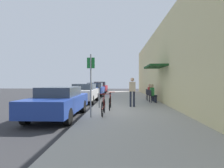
% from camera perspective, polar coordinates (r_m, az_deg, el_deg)
% --- Properties ---
extents(ground_plane, '(60.00, 60.00, 0.00)m').
position_cam_1_polar(ground_plane, '(9.84, -7.02, -8.57)').
color(ground_plane, '#2D2D30').
extents(sidewalk_slab, '(4.50, 32.00, 0.12)m').
position_cam_1_polar(sidewalk_slab, '(11.71, 5.62, -6.76)').
color(sidewalk_slab, '#9E9B93').
rests_on(sidewalk_slab, ground_plane).
extents(building_facade, '(1.40, 32.00, 5.73)m').
position_cam_1_polar(building_facade, '(12.05, 17.17, 6.79)').
color(building_facade, beige).
rests_on(building_facade, ground_plane).
extents(parked_car_0, '(1.80, 4.40, 1.36)m').
position_cam_1_polar(parked_car_0, '(8.48, -16.17, -5.24)').
color(parked_car_0, navy).
rests_on(parked_car_0, ground_plane).
extents(parked_car_1, '(1.80, 4.40, 1.42)m').
position_cam_1_polar(parked_car_1, '(14.17, -8.60, -2.67)').
color(parked_car_1, '#B7B7BC').
rests_on(parked_car_1, ground_plane).
extents(parked_car_2, '(1.80, 4.40, 1.45)m').
position_cam_1_polar(parked_car_2, '(20.39, -5.25, -1.57)').
color(parked_car_2, navy).
rests_on(parked_car_2, ground_plane).
extents(parked_car_3, '(1.80, 4.40, 1.54)m').
position_cam_1_polar(parked_car_3, '(25.62, -3.70, -0.98)').
color(parked_car_3, maroon).
rests_on(parked_car_3, ground_plane).
extents(parking_meter, '(0.12, 0.10, 1.32)m').
position_cam_1_polar(parking_meter, '(10.30, -3.99, -3.18)').
color(parking_meter, slate).
rests_on(parking_meter, sidewalk_slab).
extents(street_sign, '(0.32, 0.06, 2.60)m').
position_cam_1_polar(street_sign, '(7.59, -6.61, 1.05)').
color(street_sign, gray).
rests_on(street_sign, sidewalk_slab).
extents(bicycle_0, '(0.46, 1.71, 0.90)m').
position_cam_1_polar(bicycle_0, '(8.22, -2.70, -7.07)').
color(bicycle_0, black).
rests_on(bicycle_0, sidewalk_slab).
extents(bicycle_1, '(0.46, 1.71, 0.90)m').
position_cam_1_polar(bicycle_1, '(9.85, -0.60, -5.75)').
color(bicycle_1, black).
rests_on(bicycle_1, sidewalk_slab).
extents(cafe_chair_0, '(0.49, 0.49, 0.87)m').
position_cam_1_polar(cafe_chair_0, '(13.08, 12.36, -3.49)').
color(cafe_chair_0, black).
rests_on(cafe_chair_0, sidewalk_slab).
extents(seated_patron_0, '(0.46, 0.40, 1.29)m').
position_cam_1_polar(seated_patron_0, '(13.08, 12.61, -2.65)').
color(seated_patron_0, '#232838').
rests_on(seated_patron_0, sidewalk_slab).
extents(cafe_chair_1, '(0.50, 0.50, 0.87)m').
position_cam_1_polar(cafe_chair_1, '(14.04, 11.66, -3.19)').
color(cafe_chair_1, black).
rests_on(cafe_chair_1, sidewalk_slab).
extents(seated_patron_1, '(0.47, 0.41, 1.29)m').
position_cam_1_polar(seated_patron_1, '(14.05, 11.89, -2.40)').
color(seated_patron_1, '#232838').
rests_on(seated_patron_1, sidewalk_slab).
extents(cafe_chair_2, '(0.45, 0.45, 0.87)m').
position_cam_1_polar(cafe_chair_2, '(14.82, 11.16, -2.97)').
color(cafe_chair_2, black).
rests_on(cafe_chair_2, sidewalk_slab).
extents(pedestrian_standing, '(0.36, 0.22, 1.70)m').
position_cam_1_polar(pedestrian_standing, '(10.75, 6.34, -1.77)').
color(pedestrian_standing, '#232838').
rests_on(pedestrian_standing, sidewalk_slab).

